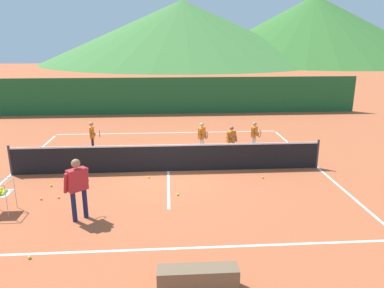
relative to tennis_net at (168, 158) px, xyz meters
name	(u,v)px	position (x,y,z in m)	size (l,w,h in m)	color
ground_plane	(168,171)	(0.00, 0.00, -0.50)	(120.00, 120.00, 0.00)	#B25633
line_baseline_near	(169,249)	(0.00, -4.94, -0.50)	(10.78, 0.08, 0.01)	white
line_baseline_far	(168,133)	(0.00, 5.46, -0.50)	(10.78, 0.08, 0.01)	white
line_sideline_west	(11,175)	(-5.39, 0.00, -0.50)	(0.08, 10.40, 0.01)	white
line_sideline_east	(318,168)	(5.39, 0.00, -0.50)	(0.08, 10.40, 0.01)	white
line_service_center	(168,171)	(0.00, 0.00, -0.50)	(0.08, 5.99, 0.01)	white
tennis_net	(168,158)	(0.00, 0.00, 0.00)	(10.75, 0.08, 1.05)	#333338
instructor	(78,184)	(-2.28, -3.39, 0.48)	(0.63, 0.75, 1.64)	#191E4C
student_0	(92,134)	(-3.04, 2.45, 0.27)	(0.49, 0.57, 1.27)	black
student_1	(202,135)	(1.38, 2.06, 0.26)	(0.41, 0.70, 1.26)	silver
student_2	(231,139)	(2.47, 1.45, 0.25)	(0.48, 0.65, 1.25)	silver
student_3	(255,133)	(3.58, 2.26, 0.23)	(0.40, 0.68, 1.20)	silver
tennis_ball_0	(51,186)	(-3.70, -1.14, -0.47)	(0.07, 0.07, 0.07)	yellow
tennis_ball_1	(149,177)	(-0.66, -0.60, -0.47)	(0.07, 0.07, 0.07)	yellow
tennis_ball_2	(178,194)	(0.27, -2.09, -0.47)	(0.07, 0.07, 0.07)	yellow
tennis_ball_3	(59,197)	(-3.21, -2.06, -0.47)	(0.07, 0.07, 0.07)	yellow
tennis_ball_4	(41,199)	(-3.69, -2.13, -0.47)	(0.07, 0.07, 0.07)	yellow
tennis_ball_5	(29,257)	(-2.96, -5.12, -0.47)	(0.07, 0.07, 0.07)	yellow
tennis_ball_6	(263,177)	(3.14, -0.89, -0.47)	(0.07, 0.07, 0.07)	yellow
windscreen_fence	(167,96)	(0.00, 10.26, 0.62)	(23.72, 0.08, 2.24)	#1E5B2D
courtside_bench	(198,279)	(0.51, -6.34, -0.27)	(1.50, 0.36, 0.46)	brown
hill_0	(313,29)	(29.72, 63.53, 5.94)	(49.21, 49.21, 12.87)	#38702D
hill_1	(182,32)	(3.17, 62.40, 5.34)	(53.93, 53.93, 11.68)	#427A38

